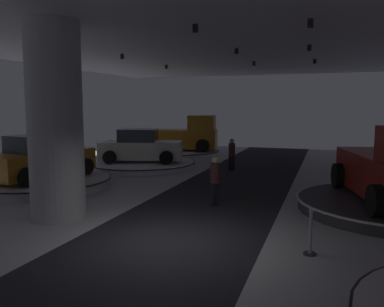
# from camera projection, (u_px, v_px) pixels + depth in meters

# --- Properties ---
(ground) EXTENTS (24.00, 44.00, 0.06)m
(ground) POSITION_uv_depth(u_px,v_px,m) (166.00, 243.00, 9.33)
(ground) COLOR #B2B2B7
(column_left) EXTENTS (1.52, 1.52, 5.50)m
(column_left) POSITION_uv_depth(u_px,v_px,m) (55.00, 122.00, 11.07)
(column_left) COLOR #ADADB2
(column_left) RESTS_ON ground
(display_platform_deep_left) EXTENTS (5.68, 5.68, 0.26)m
(display_platform_deep_left) POSITION_uv_depth(u_px,v_px,m) (177.00, 152.00, 26.46)
(display_platform_deep_left) COLOR silver
(display_platform_deep_left) RESTS_ON ground
(pickup_truck_deep_left) EXTENTS (5.61, 3.46, 2.30)m
(pickup_truck_deep_left) POSITION_uv_depth(u_px,v_px,m) (181.00, 136.00, 26.29)
(pickup_truck_deep_left) COLOR #B77519
(pickup_truck_deep_left) RESTS_ON display_platform_deep_left
(display_platform_mid_left) EXTENTS (5.38, 5.38, 0.36)m
(display_platform_mid_left) POSITION_uv_depth(u_px,v_px,m) (42.00, 182.00, 15.62)
(display_platform_mid_left) COLOR #B7B7BC
(display_platform_mid_left) RESTS_ON ground
(display_car_mid_left) EXTENTS (2.82, 4.46, 1.71)m
(display_car_mid_left) POSITION_uv_depth(u_px,v_px,m) (40.00, 159.00, 15.49)
(display_car_mid_left) COLOR #B77519
(display_car_mid_left) RESTS_ON display_platform_mid_left
(display_platform_far_left) EXTENTS (5.64, 5.64, 0.28)m
(display_platform_far_left) POSITION_uv_depth(u_px,v_px,m) (142.00, 164.00, 20.79)
(display_platform_far_left) COLOR silver
(display_platform_far_left) RESTS_ON ground
(display_car_far_left) EXTENTS (4.53, 3.10, 1.71)m
(display_car_far_left) POSITION_uv_depth(u_px,v_px,m) (141.00, 147.00, 20.68)
(display_car_far_left) COLOR silver
(display_car_far_left) RESTS_ON display_platform_far_left
(visitor_walking_near) EXTENTS (0.32, 0.32, 1.59)m
(visitor_walking_near) POSITION_uv_depth(u_px,v_px,m) (232.00, 153.00, 19.43)
(visitor_walking_near) COLOR black
(visitor_walking_near) RESTS_ON ground
(visitor_walking_far) EXTENTS (0.32, 0.32, 1.59)m
(visitor_walking_far) POSITION_uv_depth(u_px,v_px,m) (215.00, 178.00, 12.60)
(visitor_walking_far) COLOR black
(visitor_walking_far) RESTS_ON ground
(stanchion_a) EXTENTS (0.28, 0.28, 1.01)m
(stanchion_a) POSITION_uv_depth(u_px,v_px,m) (310.00, 238.00, 8.49)
(stanchion_a) COLOR #333338
(stanchion_a) RESTS_ON ground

